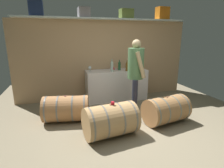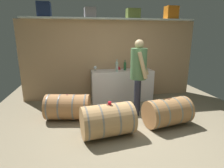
% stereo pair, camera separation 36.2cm
% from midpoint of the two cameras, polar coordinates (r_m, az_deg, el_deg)
% --- Properties ---
extents(ground_plane, '(6.13, 7.94, 0.02)m').
position_cam_midpoint_polar(ground_plane, '(3.93, 6.80, -12.12)').
color(ground_plane, gray).
extents(back_wall_panel, '(4.93, 0.10, 2.18)m').
position_cam_midpoint_polar(back_wall_panel, '(5.27, 1.58, 7.47)').
color(back_wall_panel, tan).
rests_on(back_wall_panel, ground).
extents(high_shelf_board, '(4.53, 0.40, 0.03)m').
position_cam_midpoint_polar(high_shelf_board, '(5.10, 2.03, 19.68)').
color(high_shelf_board, silver).
rests_on(high_shelf_board, back_wall_panel).
extents(toolcase_navy, '(0.32, 0.30, 0.35)m').
position_cam_midpoint_polar(toolcase_navy, '(5.05, -18.48, 21.22)').
color(toolcase_navy, navy).
rests_on(toolcase_navy, high_shelf_board).
extents(toolcase_grey, '(0.31, 0.31, 0.25)m').
position_cam_midpoint_polar(toolcase_grey, '(5.03, -4.72, 21.34)').
color(toolcase_grey, gray).
rests_on(toolcase_grey, high_shelf_board).
extents(toolcase_olive, '(0.35, 0.27, 0.25)m').
position_cam_midpoint_polar(toolcase_olive, '(5.27, 8.70, 20.94)').
color(toolcase_olive, olive).
rests_on(toolcase_olive, high_shelf_board).
extents(toolcase_orange, '(0.35, 0.27, 0.34)m').
position_cam_midpoint_polar(toolcase_orange, '(5.71, 19.90, 20.24)').
color(toolcase_orange, orange).
rests_on(toolcase_orange, high_shelf_board).
extents(work_cabinet, '(1.69, 0.55, 0.85)m').
position_cam_midpoint_polar(work_cabinet, '(5.14, 5.06, -0.37)').
color(work_cabinet, silver).
rests_on(work_cabinet, ground).
extents(wine_bottle_amber, '(0.08, 0.08, 0.29)m').
position_cam_midpoint_polar(wine_bottle_amber, '(4.91, 8.47, 5.38)').
color(wine_bottle_amber, brown).
rests_on(wine_bottle_amber, work_cabinet).
extents(wine_bottle_clear, '(0.08, 0.08, 0.33)m').
position_cam_midpoint_polar(wine_bottle_clear, '(4.82, 3.68, 5.57)').
color(wine_bottle_clear, '#ADC2B7').
rests_on(wine_bottle_clear, work_cabinet).
extents(wine_bottle_green, '(0.07, 0.07, 0.28)m').
position_cam_midpoint_polar(wine_bottle_green, '(5.05, 6.14, 5.69)').
color(wine_bottle_green, '#265C35').
rests_on(wine_bottle_green, work_cabinet).
extents(wine_glass, '(0.09, 0.09, 0.14)m').
position_cam_midpoint_polar(wine_glass, '(4.95, -3.20, 5.15)').
color(wine_glass, white).
rests_on(wine_glass, work_cabinet).
extents(red_funnel, '(0.11, 0.11, 0.10)m').
position_cam_midpoint_polar(red_funnel, '(5.17, 4.19, 5.12)').
color(red_funnel, red).
rests_on(red_funnel, work_cabinet).
extents(wine_barrel_near, '(1.00, 0.72, 0.60)m').
position_cam_midpoint_polar(wine_barrel_near, '(3.32, 1.78, -11.31)').
color(wine_barrel_near, tan).
rests_on(wine_barrel_near, ground).
extents(wine_barrel_far, '(0.99, 0.71, 0.57)m').
position_cam_midpoint_polar(wine_barrel_far, '(3.92, 19.53, -8.31)').
color(wine_barrel_far, '#A77648').
rests_on(wine_barrel_far, ground).
extents(wine_barrel_flank, '(1.01, 0.70, 0.56)m').
position_cam_midpoint_polar(wine_barrel_flank, '(4.04, -11.17, -7.06)').
color(wine_barrel_flank, '#B07849').
rests_on(wine_barrel_flank, ground).
extents(tasting_cup, '(0.06, 0.06, 0.05)m').
position_cam_midpoint_polar(tasting_cup, '(3.20, 2.52, -6.05)').
color(tasting_cup, red).
rests_on(tasting_cup, wine_barrel_near).
extents(winemaker_pouring, '(0.49, 0.55, 1.69)m').
position_cam_midpoint_polar(winemaker_pouring, '(4.13, 10.86, 4.45)').
color(winemaker_pouring, '#272939').
rests_on(winemaker_pouring, ground).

